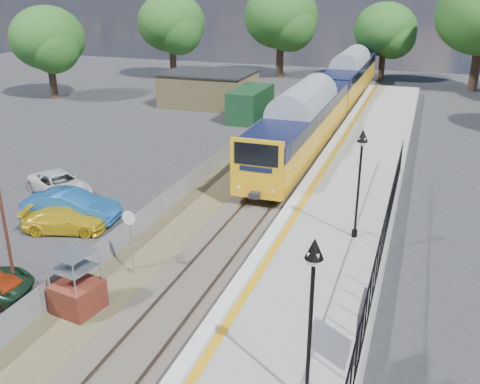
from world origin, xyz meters
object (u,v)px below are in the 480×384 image
at_px(victorian_lamp_north, 361,159).
at_px(train, 331,93).
at_px(car_blue, 71,206).
at_px(car_yellow, 64,221).
at_px(brick_plinth, 76,283).
at_px(speed_sign, 130,232).
at_px(car_white, 60,185).
at_px(victorian_lamp_south, 312,286).

bearing_deg(victorian_lamp_north, train, 102.69).
distance_m(train, car_blue, 25.75).
height_order(victorian_lamp_north, car_yellow, victorian_lamp_north).
bearing_deg(brick_plinth, victorian_lamp_north, 40.80).
relative_size(speed_sign, car_white, 0.63).
bearing_deg(victorian_lamp_north, car_yellow, -171.12).
bearing_deg(speed_sign, car_white, 143.10).
xyz_separation_m(train, car_yellow, (-7.66, -25.56, -1.79)).
xyz_separation_m(brick_plinth, car_white, (-7.51, 9.06, -0.50)).
distance_m(car_yellow, car_white, 4.84).
bearing_deg(victorian_lamp_north, brick_plinth, -139.20).
bearing_deg(speed_sign, victorian_lamp_north, 31.07).
bearing_deg(train, speed_sign, -95.28).
bearing_deg(brick_plinth, car_blue, 127.13).
relative_size(victorian_lamp_south, victorian_lamp_north, 1.00).
xyz_separation_m(victorian_lamp_north, car_yellow, (-12.96, -2.03, -3.75)).
relative_size(victorian_lamp_north, car_yellow, 1.21).
bearing_deg(speed_sign, brick_plinth, -100.86).
relative_size(train, car_yellow, 10.76).
xyz_separation_m(victorian_lamp_south, car_yellow, (-13.16, 7.97, -3.75)).
distance_m(brick_plinth, car_yellow, 6.96).
distance_m(brick_plinth, car_blue, 8.10).
xyz_separation_m(victorian_lamp_north, brick_plinth, (-8.48, -7.32, -3.18)).
bearing_deg(car_yellow, car_white, 22.33).
height_order(victorian_lamp_south, brick_plinth, victorian_lamp_south).
height_order(train, car_blue, train).
bearing_deg(car_blue, car_white, 36.39).
distance_m(car_blue, car_yellow, 1.24).
bearing_deg(speed_sign, train, 85.76).
distance_m(speed_sign, car_yellow, 5.82).
xyz_separation_m(brick_plinth, car_blue, (-4.89, 6.45, -0.36)).
height_order(car_blue, car_yellow, car_blue).
relative_size(victorian_lamp_south, car_white, 1.03).
xyz_separation_m(speed_sign, car_yellow, (-5.06, 2.54, -1.35)).
relative_size(victorian_lamp_north, brick_plinth, 1.98).
distance_m(victorian_lamp_south, train, 34.04).
bearing_deg(victorian_lamp_north, speed_sign, -149.97).
bearing_deg(car_white, speed_sign, -100.80).
height_order(victorian_lamp_north, speed_sign, victorian_lamp_north).
height_order(victorian_lamp_south, car_yellow, victorian_lamp_south).
relative_size(victorian_lamp_south, train, 0.11).
xyz_separation_m(victorian_lamp_south, car_white, (-16.19, 11.75, -3.68)).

